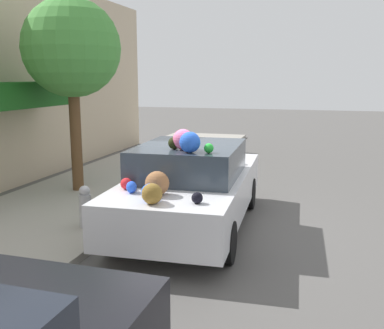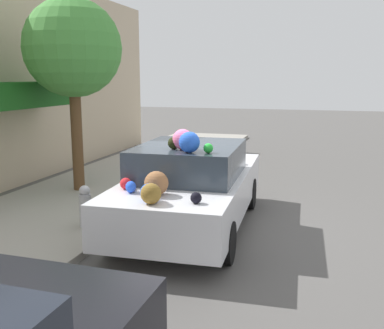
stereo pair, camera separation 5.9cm
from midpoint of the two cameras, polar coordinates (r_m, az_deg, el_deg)
name	(u,v)px [view 2 (the right image)]	position (r m, az deg, el deg)	size (l,w,h in m)	color
ground_plane	(193,227)	(7.84, 0.37, -7.96)	(60.00, 60.00, 0.00)	#565451
sidewalk_curb	(57,211)	(8.93, -16.58, -5.66)	(24.00, 3.20, 0.12)	#9E998E
street_tree	(73,49)	(9.96, -14.75, 13.97)	(2.05, 2.05, 4.06)	brown
fire_hydrant	(85,206)	(7.60, -13.19, -5.21)	(0.20, 0.20, 0.70)	#B2B2B7
art_car	(191,185)	(7.57, 0.10, -2.63)	(4.51, 2.04, 1.78)	silver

